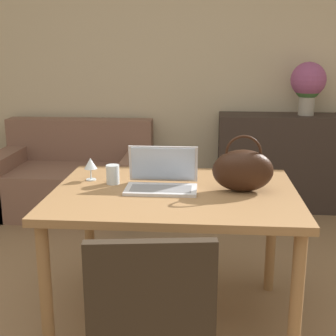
{
  "coord_description": "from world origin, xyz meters",
  "views": [
    {
      "loc": [
        0.29,
        -1.61,
        1.49
      ],
      "look_at": [
        0.1,
        0.72,
        0.89
      ],
      "focal_mm": 50.0,
      "sensor_mm": 36.0,
      "label": 1
    }
  ],
  "objects_px": {
    "chair": "(151,335)",
    "handbag": "(243,170)",
    "drinking_glass": "(113,174)",
    "wine_glass": "(91,164)",
    "laptop": "(162,177)",
    "flower_vase": "(308,84)",
    "couch": "(74,180)"
  },
  "relations": [
    {
      "from": "couch",
      "to": "laptop",
      "type": "xyz_separation_m",
      "value": [
        1.0,
        -1.79,
        0.55
      ]
    },
    {
      "from": "couch",
      "to": "handbag",
      "type": "xyz_separation_m",
      "value": [
        1.42,
        -1.81,
        0.6
      ]
    },
    {
      "from": "laptop",
      "to": "wine_glass",
      "type": "xyz_separation_m",
      "value": [
        -0.41,
        0.12,
        0.03
      ]
    },
    {
      "from": "couch",
      "to": "wine_glass",
      "type": "distance_m",
      "value": 1.86
    },
    {
      "from": "handbag",
      "to": "flower_vase",
      "type": "bearing_deg",
      "value": 70.34
    },
    {
      "from": "chair",
      "to": "laptop",
      "type": "distance_m",
      "value": 0.98
    },
    {
      "from": "drinking_glass",
      "to": "handbag",
      "type": "height_order",
      "value": "handbag"
    },
    {
      "from": "chair",
      "to": "laptop",
      "type": "relative_size",
      "value": 2.48
    },
    {
      "from": "handbag",
      "to": "flower_vase",
      "type": "height_order",
      "value": "flower_vase"
    },
    {
      "from": "chair",
      "to": "handbag",
      "type": "distance_m",
      "value": 1.04
    },
    {
      "from": "laptop",
      "to": "drinking_glass",
      "type": "distance_m",
      "value": 0.28
    },
    {
      "from": "drinking_glass",
      "to": "flower_vase",
      "type": "xyz_separation_m",
      "value": [
        1.41,
        1.92,
        0.35
      ]
    },
    {
      "from": "drinking_glass",
      "to": "handbag",
      "type": "xyz_separation_m",
      "value": [
        0.69,
        -0.08,
        0.06
      ]
    },
    {
      "from": "laptop",
      "to": "flower_vase",
      "type": "distance_m",
      "value": 2.31
    },
    {
      "from": "drinking_glass",
      "to": "handbag",
      "type": "distance_m",
      "value": 0.7
    },
    {
      "from": "chair",
      "to": "handbag",
      "type": "bearing_deg",
      "value": 60.14
    },
    {
      "from": "wine_glass",
      "to": "flower_vase",
      "type": "distance_m",
      "value": 2.44
    },
    {
      "from": "couch",
      "to": "flower_vase",
      "type": "xyz_separation_m",
      "value": [
        2.14,
        0.19,
        0.89
      ]
    },
    {
      "from": "chair",
      "to": "flower_vase",
      "type": "distance_m",
      "value": 3.17
    },
    {
      "from": "laptop",
      "to": "handbag",
      "type": "xyz_separation_m",
      "value": [
        0.42,
        -0.03,
        0.06
      ]
    },
    {
      "from": "chair",
      "to": "wine_glass",
      "type": "bearing_deg",
      "value": 106.62
    },
    {
      "from": "wine_glass",
      "to": "flower_vase",
      "type": "bearing_deg",
      "value": 50.28
    },
    {
      "from": "wine_glass",
      "to": "handbag",
      "type": "relative_size",
      "value": 0.41
    },
    {
      "from": "couch",
      "to": "laptop",
      "type": "bearing_deg",
      "value": -60.73
    },
    {
      "from": "drinking_glass",
      "to": "wine_glass",
      "type": "distance_m",
      "value": 0.16
    },
    {
      "from": "couch",
      "to": "flower_vase",
      "type": "relative_size",
      "value": 2.98
    },
    {
      "from": "chair",
      "to": "handbag",
      "type": "xyz_separation_m",
      "value": [
        0.37,
        0.89,
        0.38
      ]
    },
    {
      "from": "drinking_glass",
      "to": "flower_vase",
      "type": "distance_m",
      "value": 2.41
    },
    {
      "from": "drinking_glass",
      "to": "wine_glass",
      "type": "relative_size",
      "value": 0.82
    },
    {
      "from": "laptop",
      "to": "wine_glass",
      "type": "relative_size",
      "value": 2.91
    },
    {
      "from": "drinking_glass",
      "to": "handbag",
      "type": "relative_size",
      "value": 0.34
    },
    {
      "from": "handbag",
      "to": "flower_vase",
      "type": "relative_size",
      "value": 0.65
    }
  ]
}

